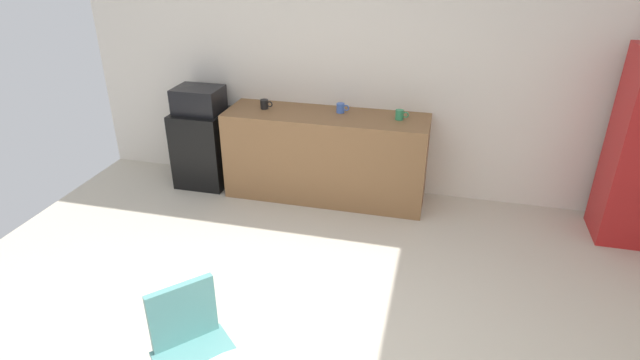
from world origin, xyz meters
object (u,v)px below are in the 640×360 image
Objects in this scene: microwave at (199,100)px; mug_red at (400,115)px; mug_green at (341,108)px; mini_fridge at (204,147)px; mug_white at (265,104)px; chair_teal at (191,339)px.

mug_red is (2.09, 0.03, 0.00)m from microwave.
mug_red is at bearing 0.84° from microwave.
mug_green is 1.00× the size of mug_red.
mini_fridge is 6.33× the size of mug_white.
chair_teal is at bearing -65.33° from mini_fridge.
mug_white is at bearing -179.67° from mug_red.
microwave reaches higher than mug_red.
mug_white is 1.00× the size of mug_green.
mug_red is (1.37, 0.01, 0.00)m from mug_white.
chair_teal is at bearing -65.33° from microwave.
microwave is 3.72× the size of mug_white.
mini_fridge is 1.70× the size of microwave.
mug_white is 1.37m from mug_red.
chair_teal is (1.28, -2.79, 0.11)m from mini_fridge.
microwave is 2.09m from mug_red.
chair_teal reaches higher than mini_fridge.
mug_green is at bearing 3.59° from microwave.
mug_white is (0.72, 0.02, 0.54)m from mini_fridge.
mug_green and mug_red have the same top height.
microwave reaches higher than chair_teal.
mini_fridge is at bearing -176.41° from mug_green.
mug_white is at bearing 1.80° from mini_fridge.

